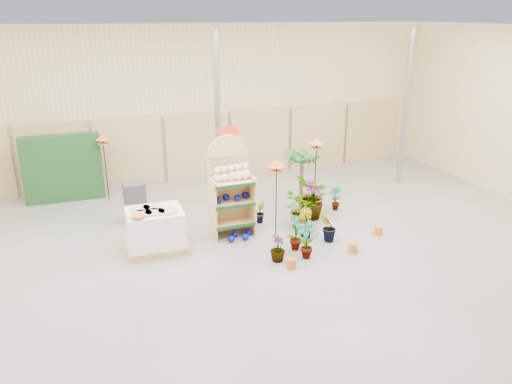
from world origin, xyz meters
TOP-DOWN VIEW (x-y plane):
  - room at (0.00, 0.91)m, footprint 15.20×12.10m
  - display_shelf at (-0.23, 1.74)m, footprint 0.97×0.62m
  - teddy_bears at (-0.20, 1.64)m, footprint 0.85×0.23m
  - gazing_balls_shelf at (-0.23, 1.61)m, footprint 0.84×0.29m
  - gazing_balls_floor at (-0.13, 1.33)m, footprint 0.63×0.39m
  - pallet_stack at (-1.98, 1.42)m, footprint 1.27×1.06m
  - charcoal_planters at (-2.20, 3.09)m, footprint 0.50×0.50m
  - trellis_stock at (-3.80, 5.20)m, footprint 2.00×0.30m
  - offer_sign at (0.10, 2.98)m, footprint 0.50×0.08m
  - bird_table_front at (0.53, 0.86)m, footprint 0.34×0.34m
  - bird_table_right at (1.95, 1.89)m, footprint 0.34×0.34m
  - bird_table_back at (-2.73, 4.87)m, footprint 0.34×0.34m
  - palm at (1.94, 2.66)m, footprint 0.70×0.70m
  - potted_plant_0 at (0.80, 0.41)m, footprint 0.50×0.50m
  - potted_plant_1 at (1.26, 0.93)m, footprint 0.37×0.42m
  - potted_plant_2 at (1.38, 1.45)m, footprint 1.02×1.03m
  - potted_plant_3 at (1.89, 1.87)m, footprint 0.76×0.76m
  - potted_plant_4 at (2.69, 2.18)m, footprint 0.36×0.41m
  - potted_plant_5 at (0.60, 2.07)m, footprint 0.33×0.36m
  - potted_plant_6 at (2.00, 2.10)m, footprint 1.03×1.10m
  - potted_plant_7 at (0.26, 0.07)m, footprint 0.44×0.44m
  - potted_plant_8 at (0.85, 0.01)m, footprint 0.47×0.51m
  - potted_plant_9 at (1.63, 0.54)m, footprint 0.43×0.38m

SIDE VIEW (x-z plane):
  - gazing_balls_floor at x=-0.13m, z-range 0.00..0.15m
  - potted_plant_5 at x=0.60m, z-range 0.00..0.52m
  - potted_plant_7 at x=0.26m, z-range 0.00..0.56m
  - potted_plant_4 at x=2.69m, z-range 0.00..0.65m
  - potted_plant_1 at x=1.26m, z-range 0.00..0.68m
  - potted_plant_9 at x=1.63m, z-range 0.00..0.68m
  - potted_plant_8 at x=0.85m, z-range 0.00..0.80m
  - potted_plant_0 at x=0.80m, z-range 0.00..0.80m
  - potted_plant_2 at x=1.38m, z-range 0.00..0.86m
  - pallet_stack at x=-1.98m, z-range -0.02..0.91m
  - potted_plant_3 at x=1.89m, z-range 0.00..0.96m
  - potted_plant_6 at x=2.00m, z-range 0.00..0.99m
  - charcoal_planters at x=-2.20m, z-range 0.00..1.00m
  - gazing_balls_shelf at x=-0.23m, z-range 0.81..0.97m
  - trellis_stock at x=-3.80m, z-range 0.00..1.80m
  - display_shelf at x=-0.23m, z-range -0.10..2.18m
  - palm at x=1.94m, z-range 0.55..2.15m
  - teddy_bears at x=-0.20m, z-range 1.25..1.62m
  - offer_sign at x=0.10m, z-range 0.47..2.67m
  - bird_table_back at x=-2.73m, z-range 0.77..2.57m
  - bird_table_front at x=0.53m, z-range 0.81..2.71m
  - bird_table_right at x=1.95m, z-range 0.86..2.87m
  - room at x=0.00m, z-range -0.14..4.56m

